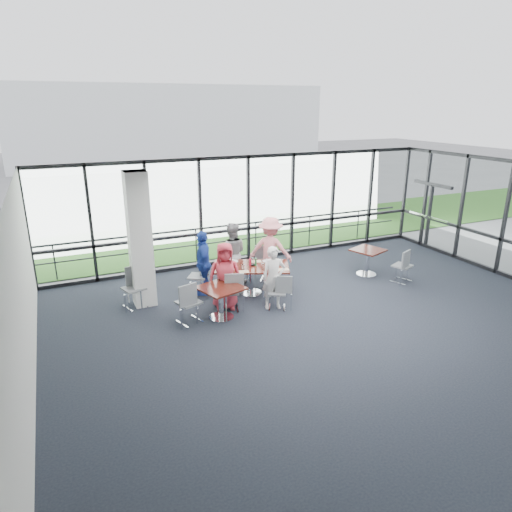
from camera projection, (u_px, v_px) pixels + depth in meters
name	position (u px, v px, depth m)	size (l,w,h in m)	color
floor	(340.00, 328.00, 9.89)	(12.00, 10.00, 0.02)	black
ceiling	(349.00, 180.00, 8.87)	(12.00, 10.00, 0.04)	white
wall_left	(20.00, 309.00, 7.04)	(0.10, 10.00, 3.20)	silver
curtain_wall_back	(248.00, 209.00, 13.70)	(12.00, 0.10, 3.20)	white
exit_door	(429.00, 217.00, 15.13)	(0.12, 1.60, 2.10)	black
structural_column	(140.00, 240.00, 10.57)	(0.50, 0.50, 3.20)	white
apron	(200.00, 223.00, 18.54)	(80.00, 70.00, 0.02)	slate
grass_strip	(216.00, 235.00, 16.80)	(80.00, 5.00, 0.01)	#316224
hangar_main	(165.00, 124.00, 38.16)	(24.00, 10.00, 6.00)	white
guard_rail	(241.00, 239.00, 14.57)	(0.06, 0.06, 12.00)	#2D2D33
main_table	(251.00, 271.00, 11.46)	(2.13, 1.70, 0.75)	#3C150E
side_table_left	(221.00, 292.00, 10.13)	(1.10, 1.10, 0.75)	#3C150E
side_table_right	(368.00, 254.00, 12.74)	(1.01, 1.01, 0.75)	#3C150E
diner_near_left	(225.00, 276.00, 10.59)	(0.79, 0.51, 1.61)	#B92F3D
diner_near_right	(274.00, 278.00, 10.60)	(0.55, 0.40, 1.51)	silver
diner_far_left	(232.00, 253.00, 12.09)	(0.81, 0.50, 1.67)	gray
diner_far_right	(270.00, 250.00, 12.21)	(1.15, 0.60, 1.79)	pink
diner_end	(203.00, 263.00, 11.39)	(0.97, 0.53, 1.65)	#1F3DA0
chair_main_nl	(229.00, 291.00, 10.58)	(0.46, 0.46, 0.94)	gray
chair_main_nr	(277.00, 292.00, 10.67)	(0.41, 0.41, 0.83)	gray
chair_main_fl	(235.00, 264.00, 12.44)	(0.43, 0.43, 0.88)	gray
chair_main_fr	(269.00, 264.00, 12.41)	(0.45, 0.45, 0.93)	gray
chair_main_end	(198.00, 276.00, 11.51)	(0.45, 0.45, 0.93)	gray
chair_spare_la	(189.00, 302.00, 9.97)	(0.47, 0.47, 0.96)	gray
chair_spare_lb	(134.00, 288.00, 10.74)	(0.46, 0.46, 0.95)	gray
chair_spare_r	(402.00, 266.00, 12.27)	(0.45, 0.45, 0.92)	gray
plate_nl	(229.00, 270.00, 11.11)	(0.26, 0.26, 0.01)	white
plate_nr	(274.00, 271.00, 11.07)	(0.24, 0.24, 0.01)	white
plate_fl	(233.00, 261.00, 11.73)	(0.25, 0.25, 0.01)	white
plate_fr	(268.00, 261.00, 11.74)	(0.25, 0.25, 0.01)	white
plate_end	(219.00, 265.00, 11.44)	(0.26, 0.26, 0.01)	white
tumbler_a	(243.00, 267.00, 11.14)	(0.06, 0.06, 0.13)	white
tumbler_b	(263.00, 266.00, 11.17)	(0.07, 0.07, 0.14)	white
tumbler_c	(252.00, 260.00, 11.61)	(0.07, 0.07, 0.13)	white
tumbler_d	(225.00, 265.00, 11.28)	(0.07, 0.07, 0.14)	white
menu_a	(243.00, 272.00, 11.01)	(0.28, 0.19, 0.00)	white
menu_b	(283.00, 269.00, 11.17)	(0.27, 0.19, 0.00)	white
menu_c	(256.00, 261.00, 11.73)	(0.29, 0.20, 0.00)	white
condiment_caddy	(253.00, 265.00, 11.43)	(0.10, 0.07, 0.04)	black
ketchup_bottle	(250.00, 262.00, 11.40)	(0.06, 0.06, 0.18)	#B00E27
green_bottle	(256.00, 262.00, 11.39)	(0.05, 0.05, 0.20)	#256B35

